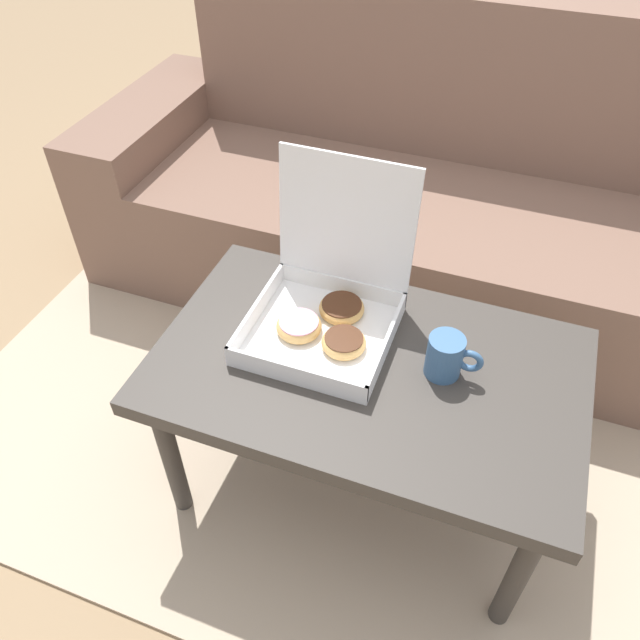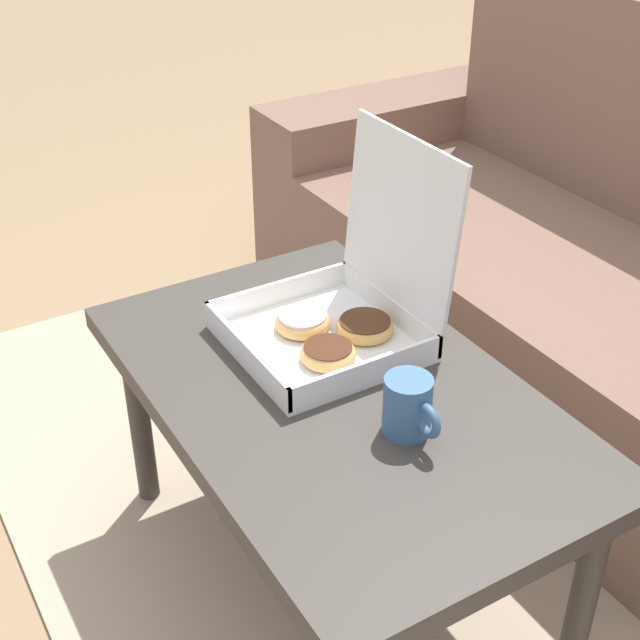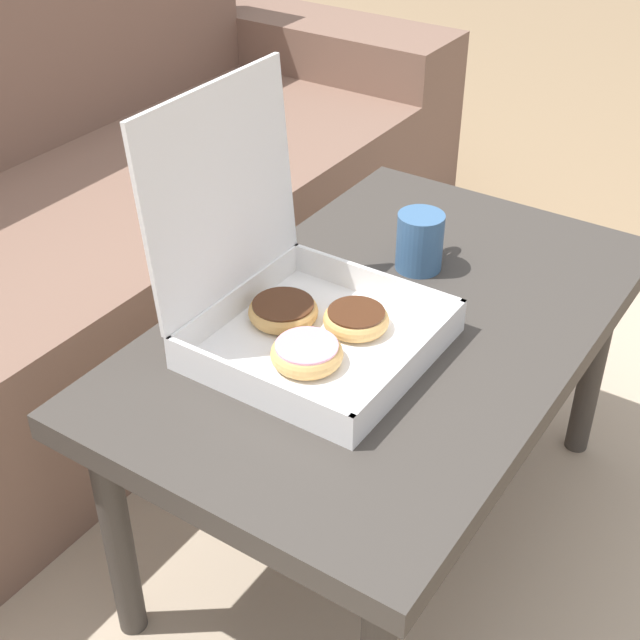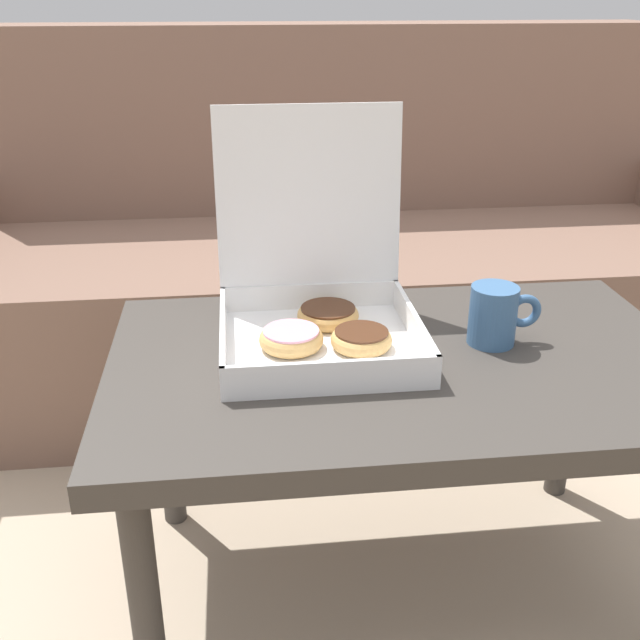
{
  "view_description": "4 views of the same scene",
  "coord_description": "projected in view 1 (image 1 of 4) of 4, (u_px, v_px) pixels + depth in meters",
  "views": [
    {
      "loc": [
        0.21,
        -0.95,
        1.46
      ],
      "look_at": [
        -0.13,
        -0.03,
        0.51
      ],
      "focal_mm": 35.0,
      "sensor_mm": 36.0,
      "label": 1
    },
    {
      "loc": [
        1.01,
        -0.71,
        1.35
      ],
      "look_at": [
        -0.13,
        -0.03,
        0.51
      ],
      "focal_mm": 50.0,
      "sensor_mm": 36.0,
      "label": 2
    },
    {
      "loc": [
        -0.98,
        -0.6,
        1.22
      ],
      "look_at": [
        -0.13,
        -0.03,
        0.51
      ],
      "focal_mm": 50.0,
      "sensor_mm": 36.0,
      "label": 3
    },
    {
      "loc": [
        -0.25,
        -1.1,
        0.99
      ],
      "look_at": [
        -0.13,
        -0.03,
        0.51
      ],
      "focal_mm": 42.0,
      "sensor_mm": 36.0,
      "label": 4
    }
  ],
  "objects": [
    {
      "name": "couch",
      "position": [
        444.0,
        211.0,
        2.02
      ],
      "size": [
        2.3,
        0.77,
        0.9
      ],
      "color": "#7A5B4C",
      "rests_on": "ground_plane"
    },
    {
      "name": "pastry_box",
      "position": [
        329.0,
        302.0,
        1.38
      ],
      "size": [
        0.31,
        0.33,
        0.36
      ],
      "color": "white",
      "rests_on": "coffee_table"
    },
    {
      "name": "coffee_table",
      "position": [
        367.0,
        380.0,
        1.37
      ],
      "size": [
        0.92,
        0.56,
        0.46
      ],
      "color": "#3D3833",
      "rests_on": "ground_plane"
    },
    {
      "name": "area_rug",
      "position": [
        396.0,
        379.0,
        1.9
      ],
      "size": [
        2.42,
        1.78,
        0.01
      ],
      "primitive_type": "cube",
      "color": "tan",
      "rests_on": "ground_plane"
    },
    {
      "name": "ground_plane",
      "position": [
        367.0,
        458.0,
        1.7
      ],
      "size": [
        12.0,
        12.0,
        0.0
      ],
      "primitive_type": "plane",
      "color": "#937756"
    },
    {
      "name": "coffee_mug",
      "position": [
        446.0,
        356.0,
        1.28
      ],
      "size": [
        0.12,
        0.08,
        0.1
      ],
      "color": "#3D6693",
      "rests_on": "coffee_table"
    }
  ]
}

